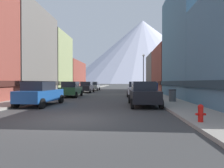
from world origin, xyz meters
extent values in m
plane|color=#3B3B3B|center=(0.00, 0.00, 0.00)|extent=(400.00, 400.00, 0.00)
cube|color=gray|center=(-6.25, 35.00, 0.07)|extent=(2.50, 100.00, 0.15)
cube|color=gray|center=(6.25, 35.00, 0.07)|extent=(2.50, 100.00, 0.15)
cube|color=#66605B|center=(-11.20, 14.25, 5.41)|extent=(7.40, 9.95, 10.82)
cube|color=#2D2B29|center=(-11.20, 14.25, 1.60)|extent=(7.70, 9.95, 0.50)
cube|color=#8C9966|center=(-12.01, 23.59, 5.01)|extent=(9.01, 8.11, 10.01)
cube|color=#3F442D|center=(-12.01, 23.59, 1.60)|extent=(9.31, 8.11, 0.50)
cube|color=brown|center=(-11.40, 34.10, 3.20)|extent=(7.81, 12.19, 6.39)
cube|color=#3B1B16|center=(-11.40, 34.10, 1.60)|extent=(8.11, 12.19, 0.50)
cube|color=slate|center=(12.02, 12.67, 5.97)|extent=(9.05, 10.09, 11.94)
cube|color=#22333F|center=(12.02, 12.67, 1.60)|extent=(9.35, 10.09, 0.50)
cube|color=brown|center=(11.72, 23.02, 3.69)|extent=(8.44, 9.57, 7.37)
cube|color=#3B1B16|center=(11.72, 23.02, 1.60)|extent=(8.74, 9.57, 0.50)
cube|color=#66605B|center=(10.68, 32.52, 3.74)|extent=(6.36, 8.87, 7.48)
cube|color=#2D2B29|center=(10.68, 32.52, 1.60)|extent=(6.66, 8.87, 0.50)
cube|color=#19478C|center=(-3.80, 5.20, 0.74)|extent=(2.06, 4.49, 0.80)
cube|color=#1E232D|center=(-3.81, 4.95, 1.46)|extent=(1.71, 2.28, 0.64)
cylinder|color=black|center=(-4.64, 6.89, 0.34)|extent=(0.25, 0.69, 0.68)
cylinder|color=black|center=(-2.80, 6.80, 0.34)|extent=(0.25, 0.69, 0.68)
cylinder|color=black|center=(-4.80, 3.60, 0.34)|extent=(0.25, 0.69, 0.68)
cylinder|color=black|center=(-2.96, 3.51, 0.34)|extent=(0.25, 0.69, 0.68)
cube|color=#265933|center=(-3.80, 13.34, 0.74)|extent=(2.03, 4.48, 0.80)
cube|color=#1E232D|center=(-3.79, 13.09, 1.46)|extent=(1.70, 2.27, 0.64)
cylinder|color=black|center=(-4.79, 14.95, 0.34)|extent=(0.25, 0.69, 0.68)
cylinder|color=black|center=(-2.95, 15.03, 0.34)|extent=(0.25, 0.69, 0.68)
cylinder|color=black|center=(-4.65, 11.65, 0.34)|extent=(0.25, 0.69, 0.68)
cylinder|color=black|center=(-2.81, 11.73, 0.34)|extent=(0.25, 0.69, 0.68)
cube|color=black|center=(-3.80, 22.34, 0.74)|extent=(1.86, 4.41, 0.80)
cube|color=#1E232D|center=(-3.80, 22.59, 1.46)|extent=(1.61, 2.21, 0.64)
cylinder|color=black|center=(-2.87, 20.69, 0.34)|extent=(0.22, 0.68, 0.68)
cylinder|color=black|center=(-4.71, 20.68, 0.34)|extent=(0.22, 0.68, 0.68)
cylinder|color=black|center=(-2.89, 23.99, 0.34)|extent=(0.22, 0.68, 0.68)
cylinder|color=black|center=(-4.73, 23.98, 0.34)|extent=(0.22, 0.68, 0.68)
cube|color=slate|center=(-3.80, 30.33, 0.74)|extent=(1.85, 4.41, 0.80)
cube|color=#1E232D|center=(-3.80, 30.08, 1.46)|extent=(1.61, 2.21, 0.64)
cylinder|color=black|center=(-4.71, 31.98, 0.34)|extent=(0.22, 0.68, 0.68)
cylinder|color=black|center=(-2.87, 31.98, 0.34)|extent=(0.22, 0.68, 0.68)
cylinder|color=black|center=(-4.73, 28.68, 0.34)|extent=(0.22, 0.68, 0.68)
cylinder|color=black|center=(-2.89, 28.68, 0.34)|extent=(0.22, 0.68, 0.68)
cube|color=black|center=(3.80, 5.41, 0.74)|extent=(1.94, 4.44, 0.80)
cube|color=#1E232D|center=(3.79, 5.66, 1.46)|extent=(1.65, 2.23, 0.64)
cylinder|color=black|center=(4.76, 3.78, 0.34)|extent=(0.23, 0.68, 0.68)
cylinder|color=black|center=(2.92, 3.74, 0.34)|extent=(0.23, 0.68, 0.68)
cylinder|color=black|center=(4.68, 7.08, 0.34)|extent=(0.23, 0.68, 0.68)
cylinder|color=black|center=(2.84, 7.04, 0.34)|extent=(0.23, 0.68, 0.68)
cube|color=silver|center=(3.80, 14.74, 0.74)|extent=(2.03, 4.48, 0.80)
cube|color=#1E232D|center=(3.81, 14.99, 1.46)|extent=(1.70, 2.27, 0.64)
cylinder|color=black|center=(4.65, 13.05, 0.34)|extent=(0.25, 0.69, 0.68)
cylinder|color=black|center=(2.81, 13.13, 0.34)|extent=(0.25, 0.69, 0.68)
cylinder|color=black|center=(4.79, 16.35, 0.34)|extent=(0.25, 0.69, 0.68)
cylinder|color=black|center=(2.95, 16.43, 0.34)|extent=(0.25, 0.69, 0.68)
cylinder|color=red|center=(5.45, -0.79, 0.43)|extent=(0.20, 0.20, 0.55)
sphere|color=red|center=(5.45, -0.79, 0.74)|extent=(0.22, 0.22, 0.22)
cylinder|color=red|center=(5.30, -0.79, 0.45)|extent=(0.10, 0.09, 0.09)
cylinder|color=red|center=(5.60, -0.79, 0.45)|extent=(0.10, 0.09, 0.09)
cylinder|color=#4C5156|center=(6.35, 7.38, 0.60)|extent=(0.56, 0.56, 0.90)
cylinder|color=#2D2D33|center=(6.35, 7.38, 1.09)|extent=(0.59, 0.59, 0.08)
cylinder|color=#4C4C51|center=(-7.00, 12.20, 0.35)|extent=(0.54, 0.54, 0.39)
sphere|color=#245A2A|center=(-7.00, 12.20, 0.76)|extent=(0.55, 0.55, 0.55)
cylinder|color=navy|center=(6.25, 14.61, 0.88)|extent=(0.36, 0.36, 1.46)
sphere|color=tan|center=(6.25, 14.61, 1.72)|extent=(0.23, 0.23, 0.23)
cylinder|color=brown|center=(-6.25, 14.38, 0.84)|extent=(0.36, 0.36, 1.37)
sphere|color=tan|center=(-6.25, 14.38, 1.63)|extent=(0.22, 0.22, 0.22)
cylinder|color=black|center=(5.35, 21.11, 2.90)|extent=(0.12, 0.12, 5.50)
sphere|color=white|center=(5.35, 21.11, 5.83)|extent=(0.36, 0.36, 0.36)
cone|color=silver|center=(27.99, 260.00, 43.49)|extent=(203.11, 203.11, 86.98)
camera|label=1|loc=(2.40, -8.64, 1.75)|focal=30.73mm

